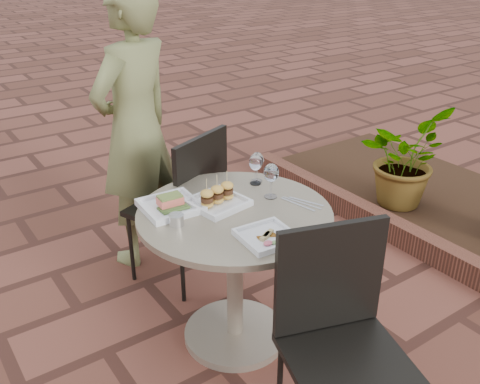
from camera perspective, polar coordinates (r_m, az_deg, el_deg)
ground at (r=2.70m, az=-1.83°, el=-18.16°), size 60.00×60.00×0.00m
cafe_table at (r=2.57m, az=-0.55°, el=-6.93°), size 0.90×0.90×0.73m
chair_far at (r=2.99m, az=-5.64°, el=-0.54°), size 0.57×0.57×0.93m
chair_near at (r=2.10m, az=10.52°, el=-13.85°), size 0.55×0.55×0.93m
diner at (r=3.20m, az=-11.09°, el=6.58°), size 0.72×0.61×1.69m
plate_salmon at (r=2.48m, az=-7.42°, el=-1.39°), size 0.27×0.27×0.07m
plate_sliders at (r=2.48m, az=-2.44°, el=-0.71°), size 0.27×0.27×0.16m
plate_tuna at (r=2.23m, az=2.90°, el=-4.73°), size 0.23×0.23×0.03m
wine_glass_right at (r=2.53m, az=3.35°, el=1.96°), size 0.07×0.07×0.17m
wine_glass_mid at (r=2.67m, az=1.69°, el=3.11°), size 0.07×0.07×0.16m
wine_glass_far at (r=2.69m, az=1.83°, el=3.32°), size 0.07×0.07×0.16m
steel_ramekin at (r=2.34m, az=-6.81°, el=-2.97°), size 0.09×0.09×0.05m
cutlery_set at (r=2.53m, az=6.63°, el=-1.17°), size 0.16×0.23×0.00m
planter_curb at (r=3.74m, az=16.51°, el=-4.09°), size 0.12×3.00×0.15m
mulch_bed at (r=4.28m, az=22.45°, el=-1.78°), size 1.30×3.00×0.06m
potted_plant_a at (r=4.04m, az=17.00°, el=3.53°), size 0.80×0.76×0.71m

